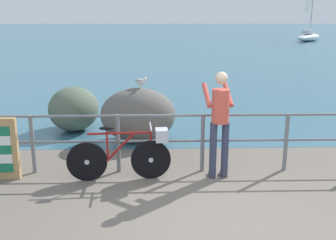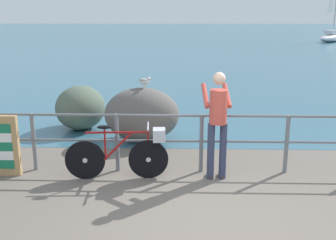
# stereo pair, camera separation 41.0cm
# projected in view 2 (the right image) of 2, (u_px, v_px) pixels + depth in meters

# --- Properties ---
(ground_plane) EXTENTS (120.00, 120.00, 0.10)m
(ground_plane) POSITION_uv_depth(u_px,v_px,m) (186.00, 58.00, 24.76)
(ground_plane) COLOR #6B6056
(sea_surface) EXTENTS (120.00, 90.00, 0.01)m
(sea_surface) POSITION_uv_depth(u_px,v_px,m) (183.00, 34.00, 51.69)
(sea_surface) COLOR #38667A
(sea_surface) RESTS_ON ground_plane
(promenade_railing) EXTENTS (8.76, 0.07, 1.02)m
(promenade_railing) POSITION_uv_depth(u_px,v_px,m) (202.00, 136.00, 6.91)
(promenade_railing) COLOR slate
(promenade_railing) RESTS_ON ground_plane
(bicycle) EXTENTS (1.70, 0.48, 0.92)m
(bicycle) POSITION_uv_depth(u_px,v_px,m) (126.00, 152.00, 6.66)
(bicycle) COLOR black
(bicycle) RESTS_ON ground_plane
(person_at_railing) EXTENTS (0.48, 0.65, 1.78)m
(person_at_railing) POSITION_uv_depth(u_px,v_px,m) (218.00, 121.00, 6.55)
(person_at_railing) COLOR #333851
(person_at_railing) RESTS_ON ground_plane
(breakwater_boulder_main) EXTENTS (1.59, 1.19, 1.15)m
(breakwater_boulder_main) POSITION_uv_depth(u_px,v_px,m) (142.00, 114.00, 8.65)
(breakwater_boulder_main) COLOR #605B56
(breakwater_boulder_main) RESTS_ON ground
(breakwater_boulder_left) EXTENTS (1.15, 1.34, 1.02)m
(breakwater_boulder_left) POSITION_uv_depth(u_px,v_px,m) (80.00, 108.00, 9.54)
(breakwater_boulder_left) COLOR #566350
(breakwater_boulder_left) RESTS_ON ground
(seagull) EXTENTS (0.31, 0.26, 0.23)m
(seagull) POSITION_uv_depth(u_px,v_px,m) (145.00, 81.00, 8.52)
(seagull) COLOR gold
(seagull) RESTS_ON breakwater_boulder_main
(sailboat) EXTENTS (3.86, 4.18, 6.16)m
(sailboat) POSITION_uv_depth(u_px,v_px,m) (332.00, 34.00, 37.30)
(sailboat) COLOR white
(sailboat) RESTS_ON sea_surface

